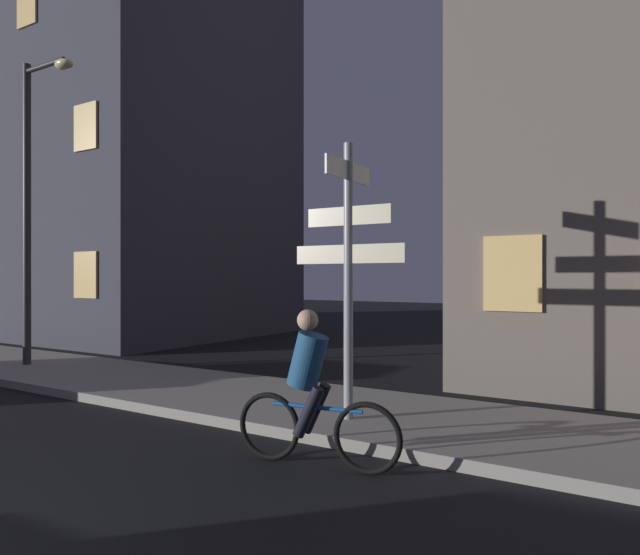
{
  "coord_description": "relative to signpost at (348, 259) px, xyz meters",
  "views": [
    {
      "loc": [
        4.77,
        -0.58,
        1.94
      ],
      "look_at": [
        0.86,
        5.71,
        1.94
      ],
      "focal_mm": 31.77,
      "sensor_mm": 36.0,
      "label": 1
    }
  ],
  "objects": [
    {
      "name": "street_lamp",
      "position": [
        -7.64,
        0.42,
        1.62
      ],
      "size": [
        1.56,
        0.28,
        6.21
      ],
      "color": "#2D2D30",
      "rests_on": "sidewalk_kerb"
    },
    {
      "name": "building_left_block",
      "position": [
        -14.56,
        6.95,
        5.03
      ],
      "size": [
        13.15,
        8.2,
        14.43
      ],
      "color": "#383842",
      "rests_on": "ground_plane"
    },
    {
      "name": "cyclist",
      "position": [
        0.37,
        -1.43,
        -1.43
      ],
      "size": [
        1.81,
        0.38,
        1.61
      ],
      "color": "black",
      "rests_on": "ground_plane"
    },
    {
      "name": "sidewalk_kerb",
      "position": [
        -1.27,
        0.55,
        -2.11
      ],
      "size": [
        40.0,
        2.71,
        0.14
      ],
      "primitive_type": "cube",
      "color": "gray",
      "rests_on": "ground_plane"
    },
    {
      "name": "signpost",
      "position": [
        0.0,
        0.0,
        0.0
      ],
      "size": [
        1.56,
        1.11,
        3.51
      ],
      "color": "gray",
      "rests_on": "sidewalk_kerb"
    }
  ]
}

